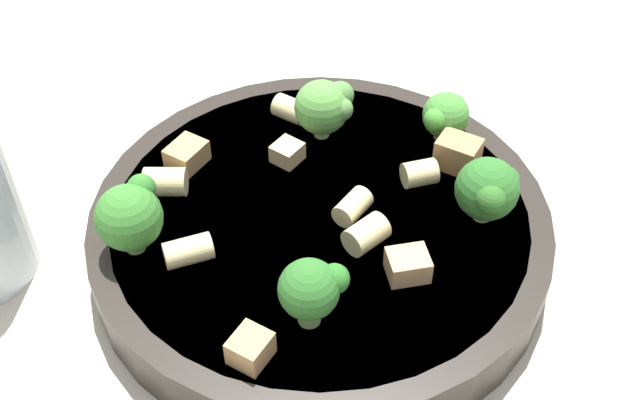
{
  "coord_description": "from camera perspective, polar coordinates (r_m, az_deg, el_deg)",
  "views": [
    {
      "loc": [
        -0.24,
        0.24,
        0.37
      ],
      "look_at": [
        0.0,
        0.0,
        0.04
      ],
      "focal_mm": 45.0,
      "sensor_mm": 36.0,
      "label": 1
    }
  ],
  "objects": [
    {
      "name": "ground_plane",
      "position": [
        0.5,
        -0.0,
        -3.6
      ],
      "size": [
        2.0,
        2.0,
        0.0
      ],
      "primitive_type": "plane",
      "color": "#BCB29E"
    },
    {
      "name": "pasta_bowl",
      "position": [
        0.48,
        -0.0,
        -2.03
      ],
      "size": [
        0.27,
        0.27,
        0.03
      ],
      "color": "#28231E",
      "rests_on": "ground_plane"
    },
    {
      "name": "broccoli_floret_0",
      "position": [
        0.46,
        11.88,
        0.72
      ],
      "size": [
        0.04,
        0.04,
        0.04
      ],
      "color": "#9EC175",
      "rests_on": "pasta_bowl"
    },
    {
      "name": "broccoli_floret_1",
      "position": [
        0.45,
        -13.4,
        -1.08
      ],
      "size": [
        0.04,
        0.04,
        0.04
      ],
      "color": "#84AD60",
      "rests_on": "pasta_bowl"
    },
    {
      "name": "broccoli_floret_2",
      "position": [
        0.51,
        0.35,
        6.67
      ],
      "size": [
        0.04,
        0.04,
        0.04
      ],
      "color": "#9EC175",
      "rests_on": "pasta_bowl"
    },
    {
      "name": "broccoli_floret_3",
      "position": [
        0.4,
        -0.68,
        -6.3
      ],
      "size": [
        0.03,
        0.04,
        0.04
      ],
      "color": "#84AD60",
      "rests_on": "pasta_bowl"
    },
    {
      "name": "broccoli_floret_4",
      "position": [
        0.52,
        8.89,
        5.95
      ],
      "size": [
        0.03,
        0.03,
        0.03
      ],
      "color": "#93B766",
      "rests_on": "pasta_bowl"
    },
    {
      "name": "rigatoni_0",
      "position": [
        0.53,
        -2.1,
        6.46
      ],
      "size": [
        0.02,
        0.02,
        0.02
      ],
      "primitive_type": "cylinder",
      "rotation": [
        1.57,
        0.0,
        1.78
      ],
      "color": "beige",
      "rests_on": "pasta_bowl"
    },
    {
      "name": "rigatoni_1",
      "position": [
        0.49,
        7.09,
        1.9
      ],
      "size": [
        0.02,
        0.03,
        0.02
      ],
      "primitive_type": "cylinder",
      "rotation": [
        1.57,
        0.0,
        2.63
      ],
      "color": "beige",
      "rests_on": "pasta_bowl"
    },
    {
      "name": "rigatoni_2",
      "position": [
        0.45,
        3.3,
        -2.45
      ],
      "size": [
        0.02,
        0.02,
        0.02
      ],
      "primitive_type": "cylinder",
      "rotation": [
        1.57,
        0.0,
        3.09
      ],
      "color": "beige",
      "rests_on": "pasta_bowl"
    },
    {
      "name": "rigatoni_3",
      "position": [
        0.46,
        2.33,
        -0.48
      ],
      "size": [
        0.02,
        0.02,
        0.01
      ],
      "primitive_type": "cylinder",
      "rotation": [
        1.57,
        0.0,
        0.17
      ],
      "color": "beige",
      "rests_on": "pasta_bowl"
    },
    {
      "name": "rigatoni_4",
      "position": [
        0.45,
        -9.35,
        -3.59
      ],
      "size": [
        0.02,
        0.03,
        0.02
      ],
      "primitive_type": "cylinder",
      "rotation": [
        1.57,
        0.0,
        2.71
      ],
      "color": "beige",
      "rests_on": "pasta_bowl"
    },
    {
      "name": "rigatoni_5",
      "position": [
        0.49,
        -10.94,
        1.28
      ],
      "size": [
        0.03,
        0.03,
        0.02
      ],
      "primitive_type": "cylinder",
      "rotation": [
        1.57,
        0.0,
        2.35
      ],
      "color": "beige",
      "rests_on": "pasta_bowl"
    },
    {
      "name": "chicken_chunk_0",
      "position": [
        0.44,
        6.58,
        -4.37
      ],
      "size": [
        0.03,
        0.03,
        0.01
      ],
      "primitive_type": "cube",
      "rotation": [
        0.0,
        0.0,
        0.99
      ],
      "color": "tan",
      "rests_on": "pasta_bowl"
    },
    {
      "name": "chicken_chunk_1",
      "position": [
        0.5,
        9.78,
        3.28
      ],
      "size": [
        0.03,
        0.03,
        0.02
      ],
      "primitive_type": "cube",
      "rotation": [
        0.0,
        0.0,
        0.27
      ],
      "color": "#A87A4C",
      "rests_on": "pasta_bowl"
    },
    {
      "name": "chicken_chunk_2",
      "position": [
        0.4,
        -4.97,
        -10.47
      ],
      "size": [
        0.02,
        0.02,
        0.02
      ],
      "primitive_type": "cube",
      "rotation": [
        0.0,
        0.0,
        1.82
      ],
      "color": "tan",
      "rests_on": "pasta_bowl"
    },
    {
      "name": "chicken_chunk_3",
      "position": [
        0.5,
        -2.34,
        3.4
      ],
      "size": [
        0.02,
        0.02,
        0.01
      ],
      "primitive_type": "cube",
      "rotation": [
        0.0,
        0.0,
        1.73
      ],
      "color": "tan",
      "rests_on": "pasta_bowl"
    },
    {
      "name": "chicken_chunk_4",
      "position": [
        0.51,
        -9.45,
        3.19
      ],
      "size": [
        0.02,
        0.03,
        0.01
      ],
      "primitive_type": "cube",
      "rotation": [
        0.0,
        0.0,
        1.8
      ],
      "color": "tan",
      "rests_on": "pasta_bowl"
    }
  ]
}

